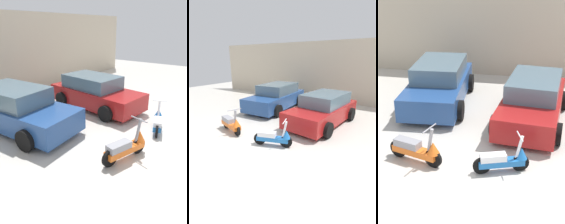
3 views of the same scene
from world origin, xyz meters
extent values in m
plane|color=beige|center=(0.00, 0.00, 0.00)|extent=(28.00, 28.00, 0.00)
cube|color=beige|center=(0.00, 8.49, 1.98)|extent=(19.60, 0.12, 3.97)
cylinder|color=black|center=(-1.11, 1.02, 0.23)|extent=(0.47, 0.21, 0.47)
cylinder|color=black|center=(-2.11, 1.31, 0.23)|extent=(0.47, 0.21, 0.47)
cube|color=orange|center=(-1.61, 1.17, 0.29)|extent=(1.25, 0.62, 0.16)
cube|color=gray|center=(-1.82, 1.23, 0.47)|extent=(0.73, 0.46, 0.18)
cylinder|color=gray|center=(-1.17, 1.04, 0.70)|extent=(0.23, 0.14, 0.66)
cylinder|color=gray|center=(-1.17, 1.04, 1.04)|extent=(0.18, 0.53, 0.03)
cone|color=orange|center=(-1.10, 1.01, 0.53)|extent=(0.39, 0.39, 0.31)
cylinder|color=black|center=(0.96, 1.27, 0.21)|extent=(0.42, 0.21, 0.42)
cylinder|color=black|center=(0.08, 0.96, 0.21)|extent=(0.42, 0.21, 0.42)
cube|color=#1E66B2|center=(0.52, 1.12, 0.26)|extent=(1.12, 0.60, 0.15)
cube|color=white|center=(0.34, 1.05, 0.42)|extent=(0.66, 0.43, 0.16)
cylinder|color=white|center=(0.92, 1.25, 0.63)|extent=(0.21, 0.13, 0.59)
cylinder|color=white|center=(0.92, 1.25, 0.93)|extent=(0.19, 0.47, 0.03)
cone|color=#1E66B2|center=(0.98, 1.27, 0.47)|extent=(0.36, 0.36, 0.27)
cube|color=navy|center=(-2.07, 4.98, 0.53)|extent=(2.05, 4.34, 0.70)
cube|color=slate|center=(-2.09, 5.23, 1.16)|extent=(1.71, 2.47, 0.55)
cylinder|color=black|center=(-1.07, 3.73, 0.32)|extent=(0.27, 0.66, 0.64)
cylinder|color=black|center=(-2.89, 3.61, 0.32)|extent=(0.27, 0.66, 0.64)
cylinder|color=black|center=(-1.25, 6.35, 0.32)|extent=(0.27, 0.66, 0.64)
cube|color=maroon|center=(1.13, 4.08, 0.51)|extent=(2.11, 4.20, 0.67)
cube|color=slate|center=(1.16, 4.32, 1.11)|extent=(1.72, 2.41, 0.53)
cylinder|color=black|center=(1.87, 2.74, 0.31)|extent=(0.28, 0.63, 0.62)
cylinder|color=black|center=(0.13, 2.93, 0.31)|extent=(0.28, 0.63, 0.62)
cylinder|color=black|center=(2.13, 5.24, 0.31)|extent=(0.28, 0.63, 0.62)
cylinder|color=black|center=(0.40, 5.42, 0.31)|extent=(0.28, 0.63, 0.62)
camera|label=1|loc=(-6.06, -1.12, 3.31)|focal=35.00mm
camera|label=2|loc=(3.75, -3.19, 2.87)|focal=28.00mm
camera|label=3|loc=(1.15, -5.74, 4.63)|focal=55.00mm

